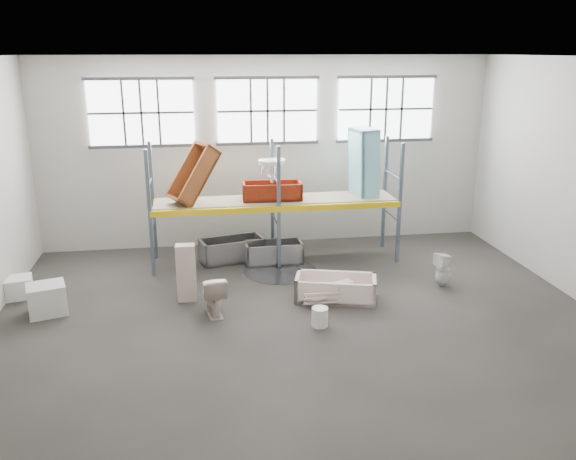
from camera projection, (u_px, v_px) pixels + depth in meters
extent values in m
cube|color=#433E3A|center=(300.00, 322.00, 11.67)|extent=(12.00, 10.00, 0.10)
cube|color=silver|center=(302.00, 54.00, 10.17)|extent=(12.00, 10.00, 0.10)
cube|color=#B3B0A6|center=(267.00, 152.00, 15.69)|extent=(12.00, 0.10, 5.00)
cube|color=#ABA89E|center=(385.00, 311.00, 6.15)|extent=(12.00, 0.10, 5.00)
cube|color=white|center=(141.00, 113.00, 14.78)|extent=(2.60, 0.04, 1.60)
cube|color=white|center=(267.00, 111.00, 15.26)|extent=(2.60, 0.04, 1.60)
cube|color=white|center=(386.00, 109.00, 15.74)|extent=(2.60, 0.04, 1.60)
cube|color=slate|center=(150.00, 214.00, 13.50)|extent=(0.08, 0.08, 3.00)
cube|color=slate|center=(153.00, 201.00, 14.64)|extent=(0.08, 0.08, 3.00)
cube|color=slate|center=(279.00, 209.00, 13.95)|extent=(0.08, 0.08, 3.00)
cube|color=slate|center=(272.00, 197.00, 15.08)|extent=(0.08, 0.08, 3.00)
cube|color=slate|center=(400.00, 204.00, 14.40)|extent=(0.08, 0.08, 3.00)
cube|color=slate|center=(385.00, 193.00, 15.53)|extent=(0.08, 0.08, 3.00)
cube|color=yellow|center=(279.00, 209.00, 13.95)|extent=(6.00, 0.10, 0.14)
cube|color=yellow|center=(272.00, 197.00, 15.08)|extent=(6.00, 0.10, 0.14)
cube|color=gray|center=(275.00, 200.00, 14.49)|extent=(5.90, 1.10, 0.03)
cylinder|color=black|center=(280.00, 271.00, 14.20)|extent=(1.80, 1.80, 0.00)
cube|color=beige|center=(343.00, 291.00, 12.31)|extent=(0.47, 0.36, 0.40)
imported|color=beige|center=(315.00, 299.00, 12.21)|extent=(0.56, 0.56, 0.16)
imported|color=beige|center=(213.00, 294.00, 11.79)|extent=(0.58, 0.88, 0.84)
cube|color=beige|center=(186.00, 273.00, 12.37)|extent=(0.41, 0.28, 1.24)
imported|color=white|center=(443.00, 269.00, 13.23)|extent=(0.45, 0.45, 0.78)
imported|color=white|center=(272.00, 181.00, 14.11)|extent=(0.74, 0.63, 0.57)
cylinder|color=white|center=(320.00, 317.00, 11.32)|extent=(0.41, 0.41, 0.38)
cube|color=silver|center=(47.00, 299.00, 11.83)|extent=(0.87, 0.80, 0.62)
cube|color=white|center=(19.00, 287.00, 12.64)|extent=(0.64, 0.64, 0.45)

